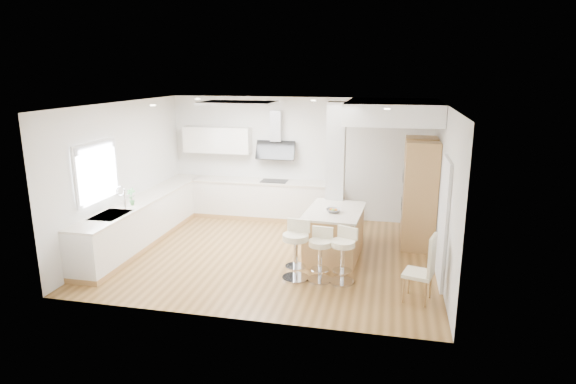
% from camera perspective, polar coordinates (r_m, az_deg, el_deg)
% --- Properties ---
extents(ground, '(6.00, 6.00, 0.00)m').
position_cam_1_polar(ground, '(9.19, -1.83, -7.35)').
color(ground, olive).
rests_on(ground, ground).
extents(ceiling, '(6.00, 5.00, 0.02)m').
position_cam_1_polar(ceiling, '(9.19, -1.83, -7.35)').
color(ceiling, white).
rests_on(ceiling, ground).
extents(wall_back, '(6.00, 0.04, 2.80)m').
position_cam_1_polar(wall_back, '(11.17, 1.22, 4.01)').
color(wall_back, beige).
rests_on(wall_back, ground).
extents(wall_left, '(0.04, 5.00, 2.80)m').
position_cam_1_polar(wall_left, '(9.92, -18.97, 1.95)').
color(wall_left, beige).
rests_on(wall_left, ground).
extents(wall_right, '(0.04, 5.00, 2.80)m').
position_cam_1_polar(wall_right, '(8.57, 17.95, 0.19)').
color(wall_right, beige).
rests_on(wall_right, ground).
extents(skylight, '(4.10, 2.10, 0.06)m').
position_cam_1_polar(skylight, '(9.36, -5.85, 10.43)').
color(skylight, silver).
rests_on(skylight, ground).
extents(window_left, '(0.06, 1.28, 1.07)m').
position_cam_1_polar(window_left, '(9.10, -21.75, 2.55)').
color(window_left, white).
rests_on(window_left, ground).
extents(doorway_right, '(0.05, 1.00, 2.10)m').
position_cam_1_polar(doorway_right, '(8.09, 17.94, -3.56)').
color(doorway_right, '#4E453D').
rests_on(doorway_right, ground).
extents(counter_left, '(0.63, 4.50, 1.35)m').
position_cam_1_polar(counter_left, '(10.20, -16.44, -3.01)').
color(counter_left, '#B5864D').
rests_on(counter_left, ground).
extents(counter_back, '(3.62, 0.63, 2.50)m').
position_cam_1_polar(counter_back, '(11.26, -3.65, 0.40)').
color(counter_back, '#B5864D').
rests_on(counter_back, ground).
extents(pillar, '(0.35, 0.35, 2.80)m').
position_cam_1_polar(pillar, '(9.50, 5.65, 2.14)').
color(pillar, silver).
rests_on(pillar, ground).
extents(soffit, '(1.78, 2.20, 0.40)m').
position_cam_1_polar(soffit, '(9.72, 12.38, 9.31)').
color(soffit, white).
rests_on(soffit, ground).
extents(oven_column, '(0.63, 1.21, 2.10)m').
position_cam_1_polar(oven_column, '(9.81, 15.27, -0.01)').
color(oven_column, '#B5864D').
rests_on(oven_column, ground).
extents(peninsula, '(1.08, 1.55, 0.98)m').
position_cam_1_polar(peninsula, '(8.95, 5.51, -4.88)').
color(peninsula, '#B5864D').
rests_on(peninsula, ground).
extents(bar_stool_a, '(0.50, 0.50, 0.99)m').
position_cam_1_polar(bar_stool_a, '(7.96, 0.95, -6.51)').
color(bar_stool_a, silver).
rests_on(bar_stool_a, ground).
extents(bar_stool_b, '(0.44, 0.44, 0.89)m').
position_cam_1_polar(bar_stool_b, '(7.93, 3.87, -7.07)').
color(bar_stool_b, silver).
rests_on(bar_stool_b, ground).
extents(bar_stool_c, '(0.54, 0.54, 0.92)m').
position_cam_1_polar(bar_stool_c, '(7.89, 6.56, -7.13)').
color(bar_stool_c, silver).
rests_on(bar_stool_c, ground).
extents(dining_chair, '(0.50, 0.50, 1.06)m').
position_cam_1_polar(dining_chair, '(7.46, 15.93, -8.49)').
color(dining_chair, beige).
rests_on(dining_chair, ground).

